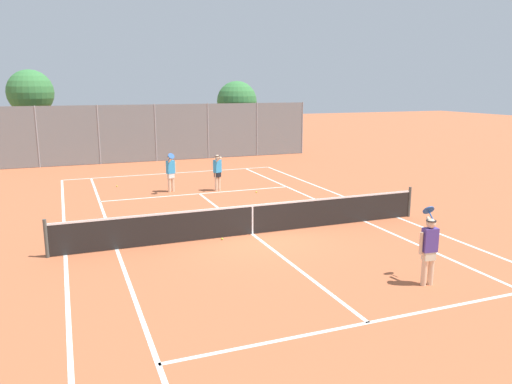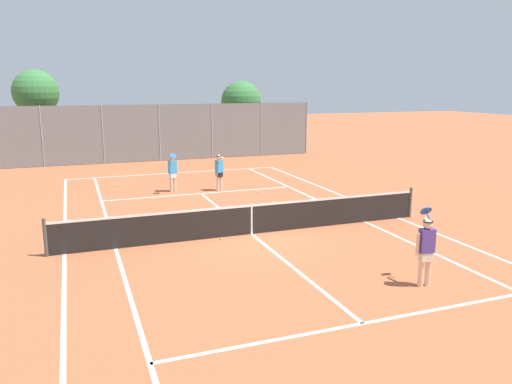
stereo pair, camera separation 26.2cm
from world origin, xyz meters
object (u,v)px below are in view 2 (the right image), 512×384
(player_near_side, at_px, (426,248))
(loose_tennis_ball_1, at_px, (119,186))
(tennis_net, at_px, (252,218))
(tree_behind_left, at_px, (36,94))
(loose_tennis_ball_2, at_px, (258,192))
(player_far_left, at_px, (173,171))
(tree_behind_right, at_px, (240,102))
(player_far_right, at_px, (219,170))
(loose_tennis_ball_0, at_px, (221,239))

(player_near_side, bearing_deg, loose_tennis_ball_1, 110.83)
(tennis_net, relative_size, player_near_side, 6.76)
(loose_tennis_ball_1, xyz_separation_m, tree_behind_left, (-3.73, 10.61, 4.03))
(loose_tennis_ball_1, bearing_deg, loose_tennis_ball_2, -32.76)
(player_far_left, bearing_deg, tennis_net, -81.78)
(loose_tennis_ball_1, xyz_separation_m, tree_behind_right, (9.37, 10.24, 3.37))
(player_near_side, height_order, loose_tennis_ball_1, player_near_side)
(player_far_right, relative_size, loose_tennis_ball_0, 24.24)
(player_near_side, distance_m, tree_behind_left, 26.92)
(loose_tennis_ball_0, height_order, loose_tennis_ball_2, same)
(player_far_left, bearing_deg, player_far_right, -14.07)
(player_far_right, distance_m, loose_tennis_ball_0, 7.27)
(loose_tennis_ball_1, distance_m, tree_behind_right, 14.29)
(player_near_side, bearing_deg, loose_tennis_ball_0, 124.09)
(player_near_side, xyz_separation_m, loose_tennis_ball_0, (-3.41, 5.05, -0.89))
(player_far_left, xyz_separation_m, tree_behind_right, (7.26, 12.25, 2.48))
(loose_tennis_ball_2, bearing_deg, loose_tennis_ball_1, 147.24)
(loose_tennis_ball_2, xyz_separation_m, tree_behind_left, (-9.23, 14.15, 4.03))
(loose_tennis_ball_0, distance_m, tree_behind_left, 21.26)
(player_far_right, xyz_separation_m, tree_behind_left, (-7.81, 13.11, 3.15))
(tree_behind_left, xyz_separation_m, tree_behind_right, (13.10, -0.37, -0.66))
(player_far_right, bearing_deg, player_far_left, 165.93)
(tree_behind_left, height_order, tree_behind_right, tree_behind_left)
(loose_tennis_ball_2, distance_m, tree_behind_right, 14.71)
(player_far_left, bearing_deg, player_near_side, -74.77)
(loose_tennis_ball_1, bearing_deg, loose_tennis_ball_0, -77.48)
(loose_tennis_ball_1, height_order, tree_behind_right, tree_behind_right)
(player_near_side, distance_m, tree_behind_right, 25.14)
(loose_tennis_ball_0, relative_size, loose_tennis_ball_2, 1.00)
(loose_tennis_ball_0, xyz_separation_m, loose_tennis_ball_1, (-2.10, 9.44, 0.00))
(loose_tennis_ball_2, xyz_separation_m, tree_behind_right, (3.87, 13.78, 3.37))
(tennis_net, xyz_separation_m, player_far_right, (0.93, 6.73, 0.40))
(player_far_right, xyz_separation_m, tree_behind_right, (5.29, 12.74, 2.49))
(loose_tennis_ball_0, distance_m, tree_behind_right, 21.25)
(player_near_side, xyz_separation_m, tree_behind_right, (3.86, 24.72, 2.48))
(player_near_side, relative_size, player_far_right, 1.11)
(tennis_net, distance_m, loose_tennis_ball_2, 6.17)
(player_far_right, height_order, loose_tennis_ball_0, player_far_right)
(player_far_right, bearing_deg, loose_tennis_ball_0, -105.99)
(tennis_net, distance_m, tree_behind_right, 20.64)
(player_near_side, height_order, loose_tennis_ball_2, player_near_side)
(tennis_net, height_order, loose_tennis_ball_0, tennis_net)
(player_far_left, distance_m, loose_tennis_ball_1, 3.05)
(tennis_net, bearing_deg, player_far_right, 82.16)
(player_far_right, bearing_deg, tree_behind_right, 67.46)
(player_far_right, bearing_deg, tennis_net, -97.84)
(tennis_net, relative_size, tree_behind_left, 2.17)
(player_far_left, height_order, player_far_right, player_far_left)
(loose_tennis_ball_2, bearing_deg, player_near_side, -89.97)
(player_far_right, height_order, tree_behind_left, tree_behind_left)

